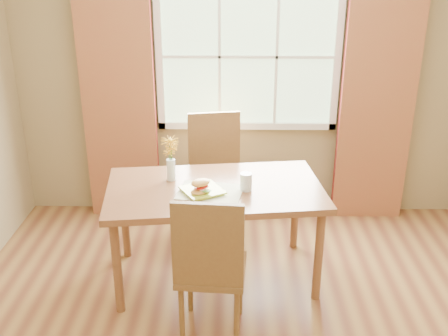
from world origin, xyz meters
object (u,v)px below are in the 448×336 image
(chair_far, at_px, (216,170))
(croissant_sandwich, at_px, (201,187))
(water_glass, at_px, (246,182))
(chair_near, at_px, (210,264))
(flower_vase, at_px, (170,154))
(dining_table, at_px, (215,197))

(chair_far, bearing_deg, croissant_sandwich, -105.25)
(chair_far, height_order, water_glass, chair_far)
(chair_near, height_order, chair_far, chair_far)
(croissant_sandwich, bearing_deg, flower_vase, 94.86)
(water_glass, bearing_deg, croissant_sandwich, -161.52)
(chair_near, bearing_deg, flower_vase, 115.45)
(dining_table, bearing_deg, chair_far, 84.36)
(flower_vase, bearing_deg, dining_table, -20.52)
(dining_table, height_order, water_glass, water_glass)
(water_glass, relative_size, flower_vase, 0.39)
(chair_far, distance_m, water_glass, 0.83)
(flower_vase, bearing_deg, water_glass, -17.15)
(chair_near, distance_m, croissant_sandwich, 0.62)
(croissant_sandwich, xyz_separation_m, water_glass, (0.32, 0.11, -0.01))
(flower_vase, bearing_deg, chair_near, -68.74)
(water_glass, bearing_deg, chair_near, -109.42)
(chair_near, bearing_deg, dining_table, 93.66)
(croissant_sandwich, bearing_deg, chair_near, -116.48)
(croissant_sandwich, bearing_deg, water_glass, -16.96)
(croissant_sandwich, distance_m, water_glass, 0.34)
(chair_near, height_order, croissant_sandwich, chair_near)
(dining_table, height_order, chair_far, chair_far)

